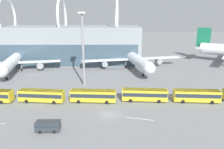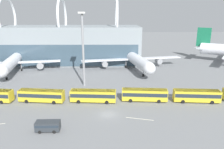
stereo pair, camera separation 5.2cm
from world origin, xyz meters
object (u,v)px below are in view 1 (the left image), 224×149
(floodlight_mast, at_px, (83,45))
(airliner_at_gate_far, at_px, (133,57))
(shuttle_bus_2, at_px, (93,95))
(shuttle_bus_1, at_px, (42,95))
(shuttle_bus_3, at_px, (144,94))
(shuttle_bus_4, at_px, (197,95))
(service_van_foreground, at_px, (48,125))
(airliner_at_gate_near, at_px, (13,61))

(floodlight_mast, bearing_deg, airliner_at_gate_far, 52.60)
(shuttle_bus_2, bearing_deg, airliner_at_gate_far, 73.05)
(shuttle_bus_1, distance_m, shuttle_bus_3, 27.96)
(shuttle_bus_2, xyz_separation_m, shuttle_bus_3, (13.98, 0.55, 0.00))
(shuttle_bus_4, height_order, service_van_foreground, shuttle_bus_4)
(airliner_at_gate_near, height_order, airliner_at_gate_far, airliner_at_gate_far)
(airliner_at_gate_near, relative_size, shuttle_bus_1, 3.00)
(shuttle_bus_4, bearing_deg, shuttle_bus_2, -176.04)
(shuttle_bus_1, distance_m, shuttle_bus_4, 41.94)
(airliner_at_gate_far, distance_m, floodlight_mast, 31.49)
(shuttle_bus_2, xyz_separation_m, shuttle_bus_4, (27.96, -0.29, 0.00))
(shuttle_bus_1, height_order, shuttle_bus_4, same)
(airliner_at_gate_far, xyz_separation_m, floodlight_mast, (-18.33, -23.98, 8.96))
(shuttle_bus_3, bearing_deg, shuttle_bus_4, 0.86)
(airliner_at_gate_far, bearing_deg, airliner_at_gate_near, -94.52)
(shuttle_bus_2, relative_size, shuttle_bus_4, 1.00)
(service_van_foreground, xyz_separation_m, floodlight_mast, (4.26, 28.53, 12.36))
(airliner_at_gate_far, distance_m, shuttle_bus_4, 40.29)
(shuttle_bus_2, bearing_deg, shuttle_bus_4, 3.43)
(shuttle_bus_2, relative_size, floodlight_mast, 0.52)
(floodlight_mast, bearing_deg, shuttle_bus_1, -126.92)
(shuttle_bus_1, xyz_separation_m, service_van_foreground, (5.79, -15.15, -0.71))
(airliner_at_gate_far, bearing_deg, service_van_foreground, -34.71)
(service_van_foreground, bearing_deg, floodlight_mast, 80.44)
(shuttle_bus_3, relative_size, shuttle_bus_4, 1.00)
(shuttle_bus_1, height_order, shuttle_bus_2, same)
(airliner_at_gate_far, xyz_separation_m, service_van_foreground, (-22.60, -52.51, -3.40))
(shuttle_bus_4, bearing_deg, floodlight_mast, 161.05)
(airliner_at_gate_near, distance_m, shuttle_bus_1, 37.70)
(airliner_at_gate_near, distance_m, floodlight_mast, 36.80)
(shuttle_bus_1, relative_size, shuttle_bus_4, 1.00)
(airliner_at_gate_far, distance_m, service_van_foreground, 57.26)
(airliner_at_gate_near, height_order, service_van_foreground, airliner_at_gate_near)
(airliner_at_gate_near, relative_size, shuttle_bus_3, 3.01)
(airliner_at_gate_far, height_order, shuttle_bus_4, airliner_at_gate_far)
(airliner_at_gate_near, relative_size, airliner_at_gate_far, 0.85)
(airliner_at_gate_far, xyz_separation_m, shuttle_bus_1, (-28.39, -37.36, -2.69))
(airliner_at_gate_far, relative_size, shuttle_bus_1, 3.52)
(airliner_at_gate_near, relative_size, floodlight_mast, 1.58)
(shuttle_bus_2, distance_m, service_van_foreground, 17.06)
(shuttle_bus_1, height_order, floodlight_mast, floodlight_mast)
(service_van_foreground, bearing_deg, shuttle_bus_3, 33.91)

